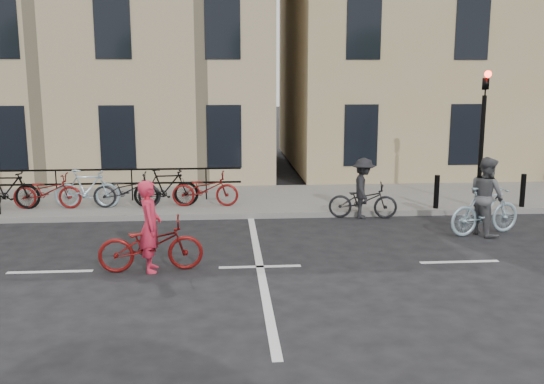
{
  "coord_description": "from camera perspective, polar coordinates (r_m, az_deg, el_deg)",
  "views": [
    {
      "loc": [
        -0.65,
        -11.29,
        3.69
      ],
      "look_at": [
        0.39,
        1.98,
        1.1
      ],
      "focal_mm": 40.0,
      "sensor_mm": 36.0,
      "label": 1
    }
  ],
  "objects": [
    {
      "name": "parked_bikes",
      "position": [
        17.02,
        -16.96,
        0.21
      ],
      "size": [
        8.3,
        1.23,
        1.05
      ],
      "color": "black",
      "rests_on": "sidewalk"
    },
    {
      "name": "building_east",
      "position": [
        26.25,
        17.81,
        15.87
      ],
      "size": [
        14.0,
        10.0,
        12.0
      ],
      "primitive_type": "cube",
      "color": "tan",
      "rests_on": "sidewalk"
    },
    {
      "name": "cyclist_pink",
      "position": [
        11.73,
        -11.35,
        -4.45
      ],
      "size": [
        2.01,
        0.84,
        1.75
      ],
      "rotation": [
        0.0,
        0.0,
        1.65
      ],
      "color": "maroon",
      "rests_on": "ground"
    },
    {
      "name": "bollard_east",
      "position": [
        16.82,
        15.23,
        0.03
      ],
      "size": [
        0.14,
        0.14,
        0.9
      ],
      "primitive_type": "cylinder",
      "color": "black",
      "rests_on": "sidewalk"
    },
    {
      "name": "ground",
      "position": [
        11.9,
        -1.14,
        -7.06
      ],
      "size": [
        120.0,
        120.0,
        0.0
      ],
      "primitive_type": "plane",
      "color": "black",
      "rests_on": "ground"
    },
    {
      "name": "sidewalk",
      "position": [
        17.98,
        -15.13,
        -0.98
      ],
      "size": [
        46.0,
        4.0,
        0.15
      ],
      "primitive_type": "cube",
      "color": "slate",
      "rests_on": "ground"
    },
    {
      "name": "cyclist_dark",
      "position": [
        15.9,
        8.56,
        -0.24
      ],
      "size": [
        1.85,
        1.1,
        1.58
      ],
      "rotation": [
        0.0,
        0.0,
        1.42
      ],
      "color": "black",
      "rests_on": "ground"
    },
    {
      "name": "bollard_west",
      "position": [
        17.77,
        22.53,
        0.14
      ],
      "size": [
        0.14,
        0.14,
        0.9
      ],
      "primitive_type": "cylinder",
      "color": "black",
      "rests_on": "sidewalk"
    },
    {
      "name": "building_west",
      "position": [
        25.73,
        -24.1,
        13.33
      ],
      "size": [
        20.0,
        10.0,
        10.0
      ],
      "primitive_type": "cube",
      "color": "tan",
      "rests_on": "sidewalk"
    },
    {
      "name": "cyclist_grey",
      "position": [
        14.92,
        19.48,
        -1.03
      ],
      "size": [
        1.97,
        1.05,
        1.83
      ],
      "rotation": [
        0.0,
        0.0,
        1.85
      ],
      "color": "#96B5C4",
      "rests_on": "ground"
    },
    {
      "name": "traffic_light",
      "position": [
        17.11,
        19.25,
        6.25
      ],
      "size": [
        0.18,
        0.3,
        3.9
      ],
      "color": "black",
      "rests_on": "sidewalk"
    }
  ]
}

